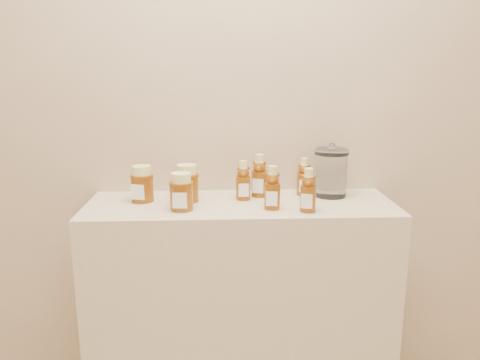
{
  "coord_description": "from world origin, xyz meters",
  "views": [
    {
      "loc": [
        -0.08,
        -0.2,
        1.41
      ],
      "look_at": [
        -0.0,
        1.52,
        1.0
      ],
      "focal_mm": 35.0,
      "sensor_mm": 36.0,
      "label": 1
    }
  ],
  "objects_px": {
    "bear_bottle_back_left": "(243,178)",
    "bear_bottle_front_left": "(272,185)",
    "display_table": "(241,308)",
    "honey_jar_left": "(142,184)",
    "glass_canister": "(331,171)"
  },
  "relations": [
    {
      "from": "honey_jar_left",
      "to": "glass_canister",
      "type": "height_order",
      "value": "glass_canister"
    },
    {
      "from": "display_table",
      "to": "bear_bottle_front_left",
      "type": "xyz_separation_m",
      "value": [
        0.11,
        -0.08,
        0.54
      ]
    },
    {
      "from": "bear_bottle_back_left",
      "to": "honey_jar_left",
      "type": "relative_size",
      "value": 1.25
    },
    {
      "from": "bear_bottle_back_left",
      "to": "glass_canister",
      "type": "distance_m",
      "value": 0.36
    },
    {
      "from": "display_table",
      "to": "bear_bottle_front_left",
      "type": "distance_m",
      "value": 0.56
    },
    {
      "from": "display_table",
      "to": "bear_bottle_front_left",
      "type": "bearing_deg",
      "value": -34.48
    },
    {
      "from": "bear_bottle_back_left",
      "to": "bear_bottle_front_left",
      "type": "relative_size",
      "value": 0.97
    },
    {
      "from": "display_table",
      "to": "bear_bottle_back_left",
      "type": "relative_size",
      "value": 6.73
    },
    {
      "from": "display_table",
      "to": "bear_bottle_back_left",
      "type": "height_order",
      "value": "bear_bottle_back_left"
    },
    {
      "from": "display_table",
      "to": "bear_bottle_front_left",
      "type": "height_order",
      "value": "bear_bottle_front_left"
    },
    {
      "from": "bear_bottle_back_left",
      "to": "honey_jar_left",
      "type": "xyz_separation_m",
      "value": [
        -0.4,
        -0.01,
        -0.02
      ]
    },
    {
      "from": "display_table",
      "to": "glass_canister",
      "type": "xyz_separation_m",
      "value": [
        0.37,
        0.09,
        0.56
      ]
    },
    {
      "from": "display_table",
      "to": "honey_jar_left",
      "type": "height_order",
      "value": "honey_jar_left"
    },
    {
      "from": "display_table",
      "to": "bear_bottle_front_left",
      "type": "relative_size",
      "value": 6.51
    },
    {
      "from": "honey_jar_left",
      "to": "glass_canister",
      "type": "distance_m",
      "value": 0.76
    }
  ]
}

